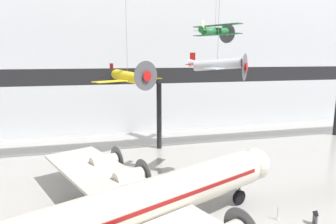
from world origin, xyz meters
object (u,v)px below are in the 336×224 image
at_px(info_sign_pedestal, 315,219).
at_px(stanchion_barrier, 277,215).
at_px(airliner_silver_main, 138,205).
at_px(suspended_plane_yellow_lowwing, 127,77).
at_px(suspended_plane_silver_racer, 218,65).
at_px(suspended_plane_green_biplane, 215,31).

bearing_deg(info_sign_pedestal, stanchion_barrier, 156.80).
bearing_deg(airliner_silver_main, stanchion_barrier, -17.97).
height_order(suspended_plane_yellow_lowwing, stanchion_barrier, suspended_plane_yellow_lowwing).
bearing_deg(suspended_plane_yellow_lowwing, airliner_silver_main, -34.53).
distance_m(suspended_plane_silver_racer, stanchion_barrier, 14.76).
xyz_separation_m(suspended_plane_yellow_lowwing, stanchion_barrier, (9.95, -16.61, -10.24)).
relative_size(suspended_plane_green_biplane, stanchion_barrier, 6.54).
height_order(airliner_silver_main, stanchion_barrier, airliner_silver_main).
height_order(suspended_plane_silver_racer, suspended_plane_green_biplane, suspended_plane_green_biplane).
xyz_separation_m(suspended_plane_green_biplane, suspended_plane_yellow_lowwing, (-12.41, -3.03, -5.78)).
bearing_deg(info_sign_pedestal, suspended_plane_silver_racer, 119.16).
bearing_deg(suspended_plane_yellow_lowwing, suspended_plane_silver_racer, 15.78).
height_order(stanchion_barrier, info_sign_pedestal, info_sign_pedestal).
distance_m(suspended_plane_yellow_lowwing, stanchion_barrier, 21.90).
height_order(suspended_plane_silver_racer, suspended_plane_yellow_lowwing, suspended_plane_silver_racer).
relative_size(suspended_plane_silver_racer, info_sign_pedestal, 7.69).
relative_size(airliner_silver_main, suspended_plane_silver_racer, 3.23).
bearing_deg(stanchion_barrier, suspended_plane_yellow_lowwing, 120.92).
xyz_separation_m(suspended_plane_silver_racer, suspended_plane_green_biplane, (4.32, 11.00, 4.20)).
xyz_separation_m(airliner_silver_main, suspended_plane_yellow_lowwing, (1.51, 17.65, 7.31)).
relative_size(airliner_silver_main, suspended_plane_green_biplane, 4.38).
bearing_deg(suspended_plane_silver_racer, stanchion_barrier, -39.05).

